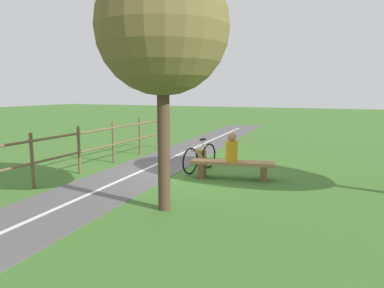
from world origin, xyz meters
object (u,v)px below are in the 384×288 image
bicycle (200,158)px  tree_far_left (162,29)px  backpack (202,158)px  bench (232,166)px  person_seated (232,148)px

bicycle → tree_far_left: size_ratio=0.37×
tree_far_left → backpack: bearing=-77.9°
backpack → tree_far_left: bearing=102.1°
tree_far_left → bicycle: bearing=-79.2°
bench → bicycle: (1.09, -0.49, 0.05)m
bench → backpack: size_ratio=4.53×
bicycle → tree_far_left: 4.43m
bicycle → backpack: bicycle is taller
bicycle → tree_far_left: bearing=20.7°
person_seated → bicycle: (1.06, -0.49, -0.41)m
backpack → tree_far_left: 5.09m
bench → person_seated: (0.03, 0.00, 0.46)m
bench → tree_far_left: bearing=70.2°
tree_far_left → person_seated: bearing=-98.8°
person_seated → tree_far_left: (0.43, 2.80, 2.49)m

